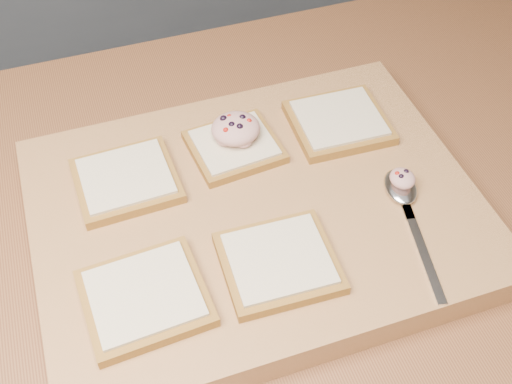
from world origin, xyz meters
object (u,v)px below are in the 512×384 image
spoon (404,196)px  cutting_board (256,214)px  tuna_salad_dollop (236,128)px  bread_far_center (234,146)px

spoon → cutting_board: bearing=163.0°
tuna_salad_dollop → cutting_board: bearing=-94.3°
cutting_board → bread_far_center: bearing=88.4°
bread_far_center → tuna_salad_dollop: 0.03m
bread_far_center → spoon: bearing=-41.0°
cutting_board → spoon: size_ratio=2.72×
bread_far_center → tuna_salad_dollop: tuna_salad_dollop is taller
cutting_board → bread_far_center: (0.00, 0.10, 0.03)m
cutting_board → bread_far_center: size_ratio=4.48×
tuna_salad_dollop → spoon: size_ratio=0.32×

